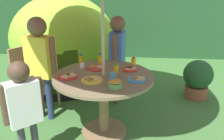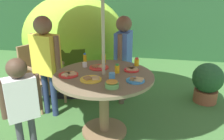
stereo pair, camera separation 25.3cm
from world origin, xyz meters
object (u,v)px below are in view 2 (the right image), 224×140
(wooden_chair, at_px, (39,71))
(dome_tent, at_px, (75,38))
(child_in_white_shirt, at_px, (21,98))
(juice_bottle_mid_right, at_px, (117,69))
(child_in_blue_shirt, at_px, (123,49))
(snack_bowl, at_px, (112,84))
(potted_plant, at_px, (207,82))
(cup_far, at_px, (112,76))
(juice_bottle_center_front, at_px, (137,62))
(plate_back_edge, at_px, (136,80))
(plate_near_left, at_px, (99,67))
(juice_bottle_near_right, at_px, (85,58))
(plate_center_back, at_px, (69,74))
(child_in_yellow_shirt, at_px, (46,55))
(juice_bottle_far_right, at_px, (104,58))
(plate_far_left, at_px, (91,79))
(plate_mid_left, at_px, (132,69))
(garden_table, at_px, (104,90))
(cup_near, at_px, (85,65))

(wooden_chair, height_order, dome_tent, dome_tent)
(child_in_white_shirt, bearing_deg, juice_bottle_mid_right, -1.40)
(child_in_blue_shirt, height_order, snack_bowl, child_in_blue_shirt)
(potted_plant, height_order, cup_far, cup_far)
(juice_bottle_center_front, bearing_deg, plate_back_edge, -85.54)
(plate_back_edge, height_order, plate_near_left, same)
(juice_bottle_near_right, bearing_deg, plate_back_edge, -35.00)
(plate_center_back, xyz_separation_m, juice_bottle_center_front, (0.72, 0.49, 0.04))
(dome_tent, height_order, child_in_yellow_shirt, dome_tent)
(juice_bottle_center_front, bearing_deg, juice_bottle_far_right, 175.45)
(plate_far_left, bearing_deg, juice_bottle_mid_right, 48.74)
(snack_bowl, relative_size, plate_mid_left, 0.77)
(snack_bowl, xyz_separation_m, juice_bottle_mid_right, (-0.02, 0.41, 0.01))
(garden_table, distance_m, wooden_chair, 1.24)
(juice_bottle_near_right, bearing_deg, cup_near, -73.37)
(juice_bottle_near_right, xyz_separation_m, cup_far, (0.46, -0.49, -0.03))
(child_in_white_shirt, height_order, snack_bowl, child_in_white_shirt)
(juice_bottle_far_right, bearing_deg, snack_bowl, -71.01)
(juice_bottle_center_front, bearing_deg, snack_bowl, -103.88)
(child_in_yellow_shirt, relative_size, plate_center_back, 6.13)
(juice_bottle_near_right, relative_size, cup_near, 2.17)
(child_in_yellow_shirt, xyz_separation_m, plate_mid_left, (1.13, -0.06, -0.10))
(potted_plant, xyz_separation_m, child_in_yellow_shirt, (-2.21, -0.82, 0.54))
(plate_back_edge, xyz_separation_m, juice_bottle_far_right, (-0.48, 0.55, 0.05))
(snack_bowl, xyz_separation_m, plate_back_edge, (0.22, 0.20, -0.03))
(snack_bowl, bearing_deg, juice_bottle_mid_right, 92.83)
(child_in_white_shirt, distance_m, juice_bottle_near_right, 1.06)
(dome_tent, height_order, plate_near_left, dome_tent)
(plate_center_back, bearing_deg, plate_mid_left, 23.71)
(child_in_blue_shirt, relative_size, juice_bottle_near_right, 10.39)
(plate_back_edge, distance_m, cup_far, 0.26)
(wooden_chair, height_order, plate_mid_left, wooden_chair)
(child_in_yellow_shirt, distance_m, child_in_white_shirt, 0.92)
(wooden_chair, height_order, juice_bottle_center_front, wooden_chair)
(dome_tent, distance_m, juice_bottle_far_right, 1.50)
(plate_back_edge, xyz_separation_m, juice_bottle_near_right, (-0.72, 0.50, 0.05))
(plate_far_left, distance_m, cup_near, 0.44)
(wooden_chair, bearing_deg, plate_near_left, -82.11)
(plate_center_back, height_order, cup_near, cup_near)
(dome_tent, distance_m, plate_back_edge, 2.23)
(plate_center_back, bearing_deg, juice_bottle_far_right, 61.79)
(cup_near, bearing_deg, child_in_white_shirt, -113.74)
(plate_center_back, relative_size, juice_bottle_near_right, 1.75)
(garden_table, relative_size, child_in_yellow_shirt, 0.84)
(plate_mid_left, xyz_separation_m, juice_bottle_near_right, (-0.64, 0.19, 0.05))
(child_in_yellow_shirt, height_order, plate_back_edge, child_in_yellow_shirt)
(juice_bottle_center_front, xyz_separation_m, cup_near, (-0.63, -0.18, -0.02))
(juice_bottle_mid_right, bearing_deg, cup_far, -97.12)
(child_in_yellow_shirt, bearing_deg, dome_tent, 112.62)
(potted_plant, height_order, plate_near_left, plate_near_left)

